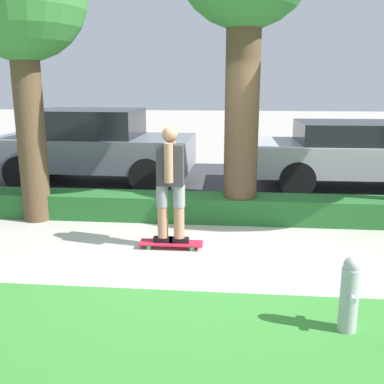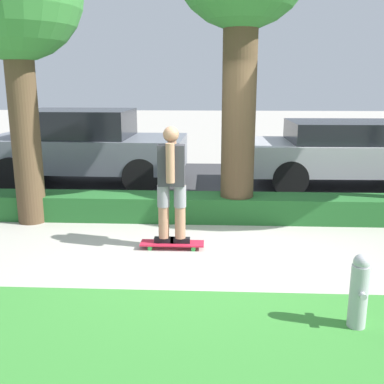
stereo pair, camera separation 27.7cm
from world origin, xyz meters
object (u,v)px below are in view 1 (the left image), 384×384
parked_car_middle (359,153)px  skater_person (170,182)px  skateboard (171,243)px  tree_near (20,1)px  parked_car_front (93,145)px  fire_hydrant (349,295)px

parked_car_middle → skater_person: bearing=-132.4°
skateboard → tree_near: 4.16m
tree_near → parked_car_front: (0.11, 2.70, -2.48)m
parked_car_middle → fire_hydrant: size_ratio=6.27×
tree_near → parked_car_front: bearing=87.6°
parked_car_front → fire_hydrant: (4.09, -5.70, -0.49)m
skateboard → tree_near: bearing=155.1°
tree_near → fire_hydrant: tree_near is taller
tree_near → parked_car_front: 3.67m
skater_person → parked_car_front: bearing=120.5°
tree_near → fire_hydrant: bearing=-35.5°
skateboard → parked_car_front: size_ratio=0.20×
skateboard → fire_hydrant: fire_hydrant is taller
tree_near → parked_car_middle: size_ratio=1.00×
parked_car_front → skateboard: bearing=-58.2°
skateboard → parked_car_middle: bearing=48.5°
skateboard → skater_person: size_ratio=0.55×
skater_person → tree_near: tree_near is taller
tree_near → skateboard: bearing=-24.9°
fire_hydrant → parked_car_middle: bearing=75.2°
tree_near → parked_car_middle: (5.71, 2.72, -2.57)m
parked_car_middle → fire_hydrant: parked_car_middle is taller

